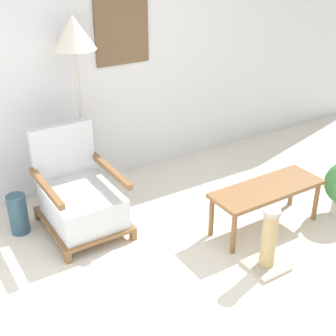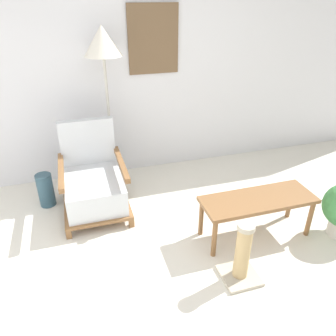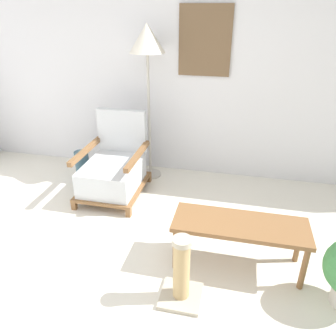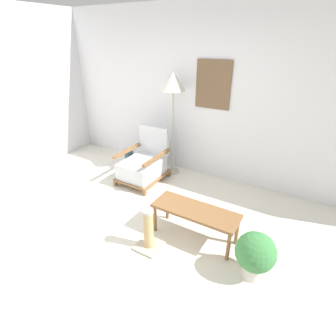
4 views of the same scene
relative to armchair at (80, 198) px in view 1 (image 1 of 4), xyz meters
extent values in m
plane|color=silver|center=(0.66, -1.49, -0.30)|extent=(14.00, 14.00, 0.00)
cube|color=silver|center=(0.66, 0.77, 1.05)|extent=(8.00, 0.06, 2.70)
cube|color=brown|center=(0.84, 0.73, 1.25)|extent=(0.56, 0.02, 0.72)
cube|color=brown|center=(-0.29, -0.41, -0.25)|extent=(0.05, 0.05, 0.09)
cube|color=brown|center=(0.29, -0.41, -0.25)|extent=(0.05, 0.05, 0.09)
cube|color=brown|center=(-0.29, 0.33, -0.25)|extent=(0.05, 0.05, 0.09)
cube|color=brown|center=(0.29, 0.33, -0.25)|extent=(0.05, 0.05, 0.09)
cube|color=brown|center=(0.00, -0.04, -0.19)|extent=(0.64, 0.79, 0.03)
cube|color=silver|center=(0.00, -0.06, -0.05)|extent=(0.56, 0.69, 0.26)
cube|color=silver|center=(0.00, 0.32, 0.33)|extent=(0.56, 0.08, 0.48)
cube|color=brown|center=(-0.29, -0.04, 0.21)|extent=(0.05, 0.73, 0.05)
cube|color=brown|center=(0.29, -0.04, 0.21)|extent=(0.05, 0.73, 0.05)
cylinder|color=#B7B2A8|center=(0.27, 0.50, -0.28)|extent=(0.25, 0.25, 0.03)
cylinder|color=#B7B2A8|center=(0.27, 0.50, 0.44)|extent=(0.03, 0.03, 1.42)
cone|color=silver|center=(0.27, 0.50, 1.29)|extent=(0.38, 0.38, 0.29)
cube|color=brown|center=(1.36, -0.86, 0.09)|extent=(1.03, 0.38, 0.04)
cylinder|color=brown|center=(0.89, -1.01, -0.11)|extent=(0.04, 0.04, 0.37)
cylinder|color=brown|center=(1.84, -1.01, -0.11)|extent=(0.04, 0.04, 0.37)
cylinder|color=brown|center=(0.89, -0.71, -0.11)|extent=(0.04, 0.04, 0.37)
cylinder|color=brown|center=(1.84, -0.71, -0.11)|extent=(0.04, 0.04, 0.37)
cylinder|color=#2D4C5B|center=(-0.49, 0.21, -0.11)|extent=(0.16, 0.16, 0.36)
cube|color=#B2A893|center=(0.99, -1.30, -0.28)|extent=(0.29, 0.29, 0.03)
cylinder|color=tan|center=(0.99, -1.30, -0.04)|extent=(0.12, 0.12, 0.46)
cylinder|color=#B2A893|center=(0.99, -1.30, 0.21)|extent=(0.13, 0.13, 0.04)
camera|label=1|loc=(-1.20, -3.36, 2.05)|focal=50.00mm
camera|label=2|loc=(-0.10, -2.94, 1.72)|focal=35.00mm
camera|label=3|loc=(1.28, -2.97, 1.59)|focal=35.00mm
camera|label=4|loc=(2.38, -3.17, 1.91)|focal=28.00mm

